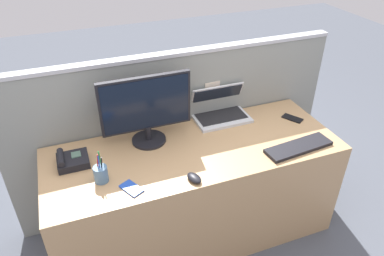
# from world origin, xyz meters

# --- Properties ---
(ground_plane) EXTENTS (10.00, 10.00, 0.00)m
(ground_plane) POSITION_xyz_m (0.00, 0.00, 0.00)
(ground_plane) COLOR #4C515B
(desk) EXTENTS (1.81, 0.68, 0.72)m
(desk) POSITION_xyz_m (0.00, 0.00, 0.36)
(desk) COLOR tan
(desk) RESTS_ON ground_plane
(cubicle_divider) EXTENTS (2.28, 0.08, 1.20)m
(cubicle_divider) POSITION_xyz_m (0.00, 0.38, 0.60)
(cubicle_divider) COLOR gray
(cubicle_divider) RESTS_ON ground_plane
(desktop_monitor) EXTENTS (0.56, 0.21, 0.44)m
(desktop_monitor) POSITION_xyz_m (-0.24, 0.19, 0.95)
(desktop_monitor) COLOR black
(desktop_monitor) RESTS_ON desk
(laptop) EXTENTS (0.37, 0.27, 0.22)m
(laptop) POSITION_xyz_m (0.30, 0.30, 0.77)
(laptop) COLOR silver
(laptop) RESTS_ON desk
(desk_phone) EXTENTS (0.18, 0.16, 0.08)m
(desk_phone) POSITION_xyz_m (-0.72, 0.11, 0.75)
(desk_phone) COLOR black
(desk_phone) RESTS_ON desk
(keyboard_main) EXTENTS (0.44, 0.17, 0.02)m
(keyboard_main) POSITION_xyz_m (0.59, -0.22, 0.73)
(keyboard_main) COLOR black
(keyboard_main) RESTS_ON desk
(computer_mouse_right_hand) EXTENTS (0.09, 0.11, 0.03)m
(computer_mouse_right_hand) POSITION_xyz_m (-0.11, -0.27, 0.73)
(computer_mouse_right_hand) COLOR black
(computer_mouse_right_hand) RESTS_ON desk
(pen_cup) EXTENTS (0.08, 0.08, 0.18)m
(pen_cup) POSITION_xyz_m (-0.58, -0.10, 0.77)
(pen_cup) COLOR #4C7093
(pen_cup) RESTS_ON desk
(cell_phone_blue_case) EXTENTS (0.12, 0.15, 0.01)m
(cell_phone_blue_case) POSITION_xyz_m (-0.44, -0.22, 0.72)
(cell_phone_blue_case) COLOR blue
(cell_phone_blue_case) RESTS_ON desk
(cell_phone_black_slab) EXTENTS (0.12, 0.15, 0.01)m
(cell_phone_black_slab) POSITION_xyz_m (0.76, 0.09, 0.72)
(cell_phone_black_slab) COLOR black
(cell_phone_black_slab) RESTS_ON desk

